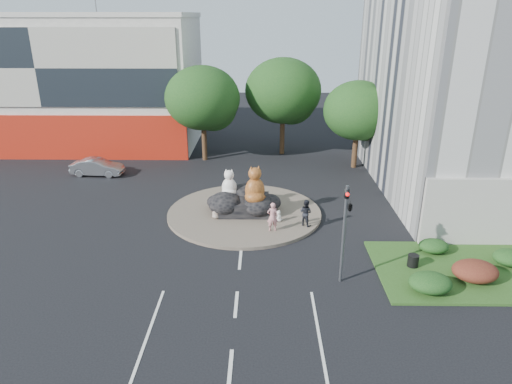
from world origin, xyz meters
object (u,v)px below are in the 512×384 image
(pedestrian_pink, at_px, (272,217))
(parked_car, at_px, (97,167))
(kitten_white, at_px, (278,216))
(litter_bin, at_px, (413,261))
(cat_tabby, at_px, (255,184))
(pedestrian_dark, at_px, (306,213))
(kitten_calico, at_px, (216,211))
(cat_white, at_px, (229,183))

(pedestrian_pink, height_order, parked_car, pedestrian_pink)
(kitten_white, height_order, litter_bin, kitten_white)
(cat_tabby, xyz_separation_m, litter_bin, (8.22, -6.18, -1.86))
(pedestrian_dark, bearing_deg, pedestrian_pink, 58.21)
(kitten_calico, height_order, parked_car, parked_car)
(pedestrian_pink, bearing_deg, cat_tabby, -72.21)
(pedestrian_dark, bearing_deg, parked_car, 6.28)
(parked_car, xyz_separation_m, litter_bin, (21.14, -14.32, -0.25))
(kitten_calico, relative_size, pedestrian_pink, 0.50)
(cat_white, distance_m, litter_bin, 12.30)
(kitten_calico, bearing_deg, pedestrian_pink, 0.83)
(kitten_calico, bearing_deg, cat_tabby, 39.50)
(cat_tabby, xyz_separation_m, kitten_calico, (-2.46, -0.54, -1.65))
(parked_car, bearing_deg, litter_bin, -120.01)
(pedestrian_dark, height_order, litter_bin, pedestrian_dark)
(kitten_white, bearing_deg, pedestrian_dark, -69.85)
(cat_white, height_order, litter_bin, cat_white)
(kitten_white, relative_size, parked_car, 0.18)
(parked_car, relative_size, litter_bin, 6.58)
(kitten_calico, xyz_separation_m, pedestrian_pink, (3.53, -1.74, 0.45))
(cat_tabby, relative_size, kitten_white, 3.17)
(kitten_white, bearing_deg, litter_bin, -89.83)
(cat_white, height_order, parked_car, cat_white)
(cat_tabby, distance_m, kitten_white, 2.48)
(cat_white, distance_m, pedestrian_dark, 5.47)
(kitten_white, height_order, pedestrian_pink, pedestrian_pink)
(kitten_white, bearing_deg, cat_white, 96.30)
(cat_white, xyz_separation_m, cat_tabby, (1.68, -0.94, 0.26))
(pedestrian_dark, xyz_separation_m, litter_bin, (5.12, -4.67, -0.59))
(pedestrian_pink, bearing_deg, parked_car, -44.12)
(kitten_calico, relative_size, litter_bin, 1.42)
(cat_white, distance_m, pedestrian_pink, 4.34)
(kitten_calico, xyz_separation_m, pedestrian_dark, (5.56, -0.96, 0.38))
(cat_white, relative_size, kitten_calico, 2.10)
(cat_white, height_order, kitten_white, cat_white)
(cat_white, xyz_separation_m, kitten_calico, (-0.77, -1.48, -1.39))
(cat_white, bearing_deg, kitten_white, -22.91)
(cat_tabby, bearing_deg, kitten_white, -48.50)
(pedestrian_dark, distance_m, litter_bin, 6.95)
(cat_tabby, xyz_separation_m, pedestrian_pink, (1.07, -2.28, -1.20))
(cat_tabby, relative_size, litter_bin, 3.79)
(cat_white, distance_m, cat_tabby, 1.94)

